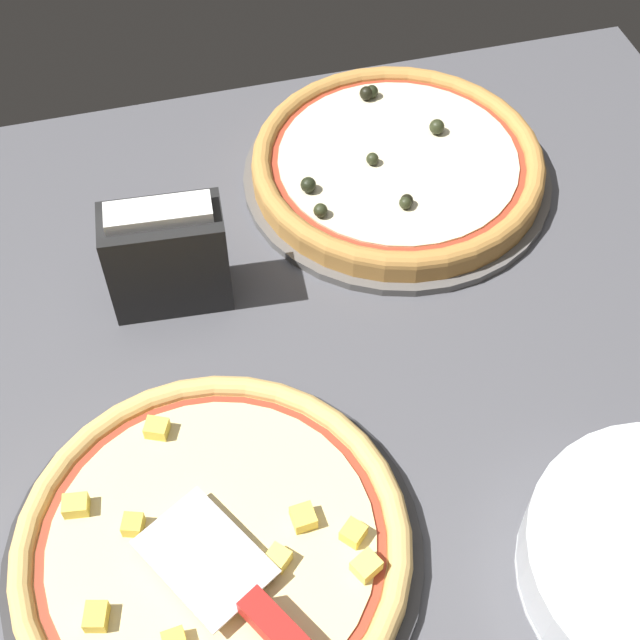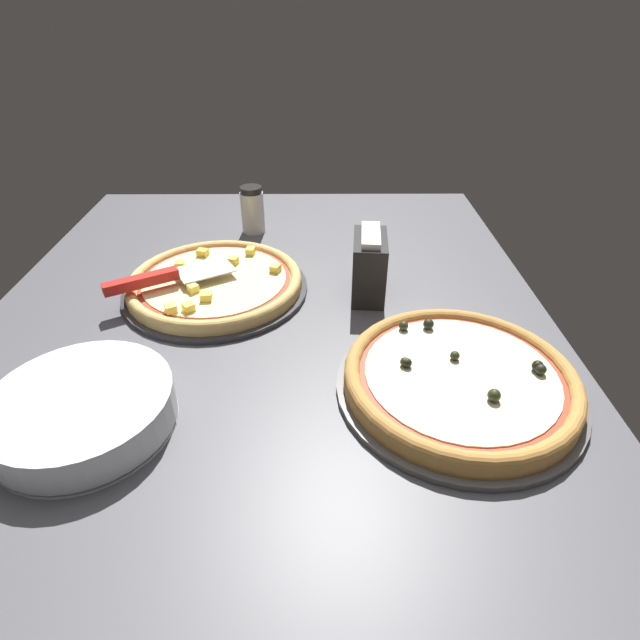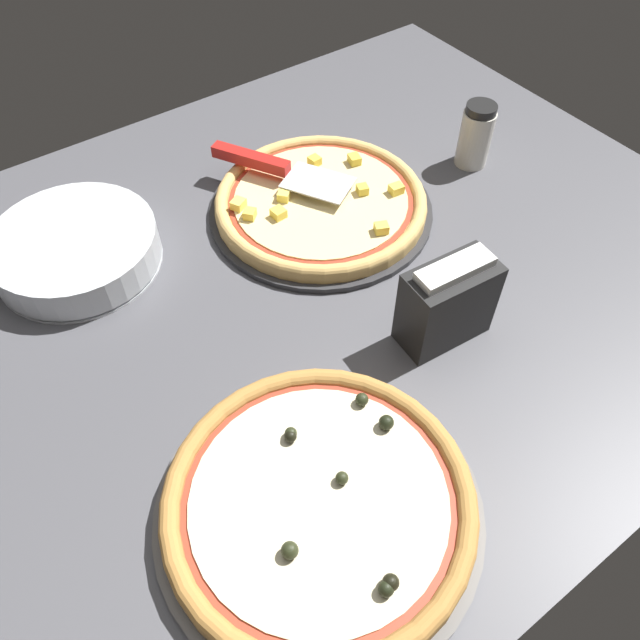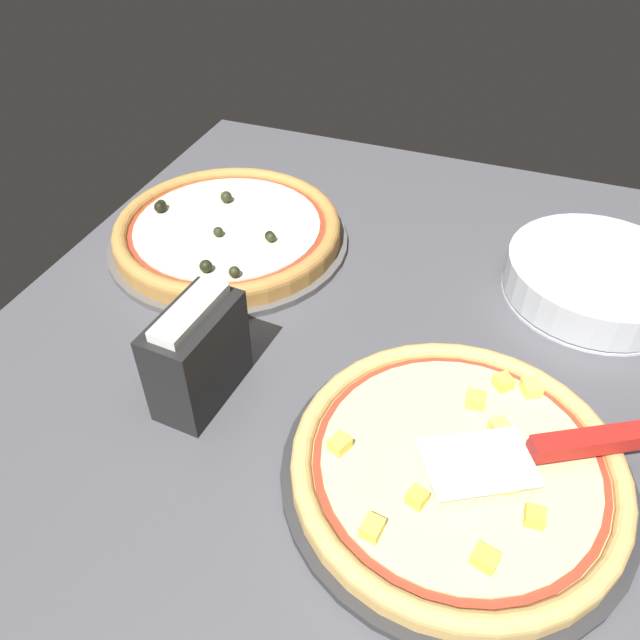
% 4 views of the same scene
% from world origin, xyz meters
% --- Properties ---
extents(ground_plane, '(1.26, 1.05, 0.04)m').
position_xyz_m(ground_plane, '(0.00, 0.00, -0.02)').
color(ground_plane, '#4C4C51').
extents(pizza_pan_front, '(0.36, 0.36, 0.01)m').
position_xyz_m(pizza_pan_front, '(-0.07, -0.11, 0.01)').
color(pizza_pan_front, '#2D2D30').
rests_on(pizza_pan_front, ground_plane).
extents(pizza_front, '(0.34, 0.34, 0.03)m').
position_xyz_m(pizza_front, '(-0.07, -0.11, 0.02)').
color(pizza_front, '#DBAD60').
rests_on(pizza_front, pizza_pan_front).
extents(pizza_pan_back, '(0.37, 0.37, 0.01)m').
position_xyz_m(pizza_pan_back, '(0.23, 0.30, 0.01)').
color(pizza_pan_back, '#565451').
rests_on(pizza_pan_back, ground_plane).
extents(pizza_back, '(0.34, 0.34, 0.04)m').
position_xyz_m(pizza_back, '(0.23, 0.30, 0.03)').
color(pizza_back, '#B77F3D').
rests_on(pizza_back, pizza_pan_back).
extents(serving_spatula, '(0.16, 0.24, 0.02)m').
position_xyz_m(serving_spatula, '(-0.03, -0.21, 0.05)').
color(serving_spatula, silver).
rests_on(serving_spatula, pizza_front).
extents(plate_stack, '(0.25, 0.25, 0.06)m').
position_xyz_m(plate_stack, '(0.29, -0.23, 0.03)').
color(plate_stack, silver).
rests_on(plate_stack, ground_plane).
extents(parmesan_shaker, '(0.06, 0.06, 0.11)m').
position_xyz_m(parmesan_shaker, '(-0.36, -0.06, 0.06)').
color(parmesan_shaker, silver).
rests_on(parmesan_shaker, ground_plane).
extents(napkin_holder, '(0.13, 0.07, 0.13)m').
position_xyz_m(napkin_holder, '(-0.06, 0.19, 0.06)').
color(napkin_holder, black).
rests_on(napkin_holder, ground_plane).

